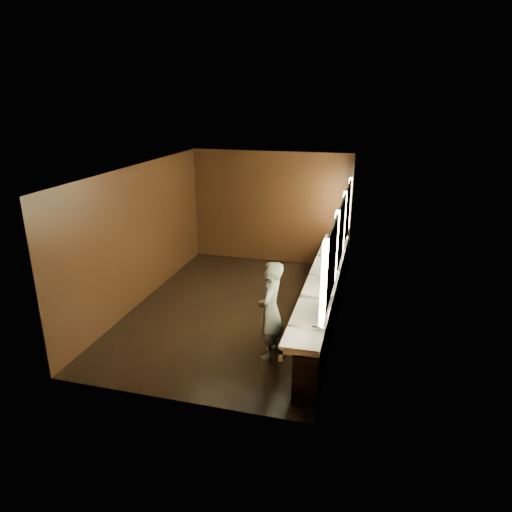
{
  "coord_description": "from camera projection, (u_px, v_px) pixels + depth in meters",
  "views": [
    {
      "loc": [
        2.52,
        -7.91,
        4.05
      ],
      "look_at": [
        0.42,
        0.0,
        1.17
      ],
      "focal_mm": 32.0,
      "sensor_mm": 36.0,
      "label": 1
    }
  ],
  "objects": [
    {
      "name": "floor",
      "position": [
        236.0,
        309.0,
        9.17
      ],
      "size": [
        6.0,
        6.0,
        0.0
      ],
      "primitive_type": "plane",
      "color": "black",
      "rests_on": "ground"
    },
    {
      "name": "ceiling",
      "position": [
        233.0,
        169.0,
        8.24
      ],
      "size": [
        4.0,
        6.0,
        0.02
      ],
      "primitive_type": "cube",
      "color": "#2D2D2B",
      "rests_on": "wall_back"
    },
    {
      "name": "wall_back",
      "position": [
        270.0,
        208.0,
        11.44
      ],
      "size": [
        4.0,
        0.02,
        2.8
      ],
      "primitive_type": "cube",
      "color": "black",
      "rests_on": "floor"
    },
    {
      "name": "wall_front",
      "position": [
        166.0,
        310.0,
        5.97
      ],
      "size": [
        4.0,
        0.02,
        2.8
      ],
      "primitive_type": "cube",
      "color": "black",
      "rests_on": "floor"
    },
    {
      "name": "wall_left",
      "position": [
        140.0,
        235.0,
        9.19
      ],
      "size": [
        0.02,
        6.0,
        2.8
      ],
      "primitive_type": "cube",
      "color": "black",
      "rests_on": "floor"
    },
    {
      "name": "wall_right",
      "position": [
        340.0,
        252.0,
        8.22
      ],
      "size": [
        0.02,
        6.0,
        2.8
      ],
      "primitive_type": "cube",
      "color": "black",
      "rests_on": "floor"
    },
    {
      "name": "sink_counter",
      "position": [
        326.0,
        296.0,
        8.57
      ],
      "size": [
        0.55,
        5.4,
        1.01
      ],
      "color": "black",
      "rests_on": "floor"
    },
    {
      "name": "mirror_band",
      "position": [
        340.0,
        233.0,
        8.11
      ],
      "size": [
        0.06,
        5.03,
        1.15
      ],
      "color": "#FCF3B5",
      "rests_on": "wall_right"
    },
    {
      "name": "person",
      "position": [
        270.0,
        310.0,
        7.28
      ],
      "size": [
        0.43,
        0.62,
        1.64
      ],
      "primitive_type": "imported",
      "rotation": [
        0.0,
        0.0,
        -1.63
      ],
      "color": "#8BADCF",
      "rests_on": "floor"
    },
    {
      "name": "trash_bin",
      "position": [
        311.0,
        316.0,
        8.29
      ],
      "size": [
        0.45,
        0.45,
        0.54
      ],
      "primitive_type": "cylinder",
      "rotation": [
        0.0,
        0.0,
        0.39
      ],
      "color": "black",
      "rests_on": "floor"
    }
  ]
}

